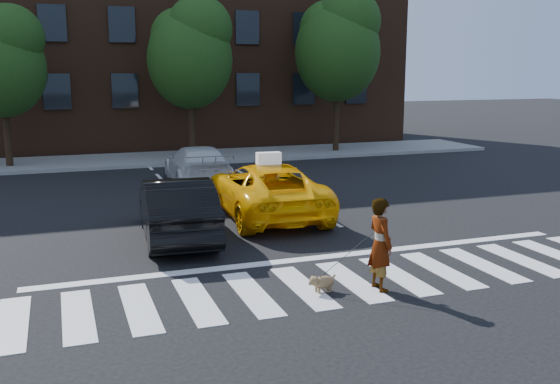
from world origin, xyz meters
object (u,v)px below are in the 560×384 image
object	(u,v)px
tree_mid	(190,49)
black_sedan	(177,208)
taxi	(266,190)
dog	(321,282)
tree_left	(2,57)
white_suv	(198,165)
tree_right	(338,41)
woman	(380,244)

from	to	relation	value
tree_mid	black_sedan	size ratio (longest dim) A/B	1.59
taxi	black_sedan	distance (m)	3.13
black_sedan	dog	size ratio (longest dim) A/B	7.69
tree_left	dog	distance (m)	18.90
tree_mid	white_suv	bearing A→B (deg)	-100.32
black_sedan	dog	world-z (taller)	black_sedan
tree_right	white_suv	world-z (taller)	tree_right
taxi	dog	xyz separation A→B (m)	(-0.98, -6.06, -0.54)
taxi	white_suv	size ratio (longest dim) A/B	1.14
tree_left	tree_right	world-z (taller)	tree_right
tree_mid	white_suv	xyz separation A→B (m)	(-1.06, -5.81, -4.18)
tree_right	black_sedan	world-z (taller)	tree_right
tree_left	woman	xyz separation A→B (m)	(7.23, -17.57, -3.58)
black_sedan	woman	size ratio (longest dim) A/B	2.60
tree_mid	taxi	bearing A→B (deg)	-91.74
dog	tree_mid	bearing A→B (deg)	75.81
white_suv	dog	size ratio (longest dim) A/B	8.01
black_sedan	white_suv	world-z (taller)	black_sedan
tree_left	dog	xyz separation A→B (m)	(6.18, -17.35, -4.25)
black_sedan	tree_mid	bearing A→B (deg)	-99.35
tree_right	woman	bearing A→B (deg)	-112.47
tree_left	taxi	size ratio (longest dim) A/B	1.23
black_sedan	white_suv	bearing A→B (deg)	-102.02
tree_left	white_suv	xyz separation A→B (m)	(6.44, -5.81, -3.76)
white_suv	tree_left	bearing A→B (deg)	-39.87
tree_mid	woman	xyz separation A→B (m)	(-0.27, -17.57, -3.99)
woman	dog	distance (m)	1.27
tree_left	black_sedan	size ratio (longest dim) A/B	1.45
taxi	black_sedan	size ratio (longest dim) A/B	1.19
tree_mid	woman	bearing A→B (deg)	-90.87
taxi	woman	bearing A→B (deg)	93.57
tree_mid	dog	size ratio (longest dim) A/B	12.20
tree_right	taxi	size ratio (longest dim) A/B	1.45
taxi	white_suv	world-z (taller)	taxi
tree_mid	black_sedan	world-z (taller)	tree_mid
white_suv	taxi	bearing A→B (deg)	99.61
tree_mid	taxi	size ratio (longest dim) A/B	1.34
black_sedan	white_suv	size ratio (longest dim) A/B	0.96
tree_left	taxi	xyz separation A→B (m)	(7.16, -11.29, -3.70)
tree_right	white_suv	distance (m)	10.94
tree_left	dog	size ratio (longest dim) A/B	11.17
tree_right	taxi	distance (m)	14.21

